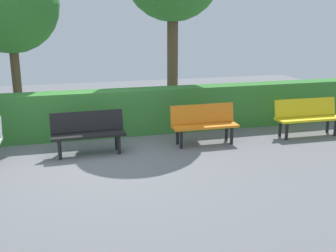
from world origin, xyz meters
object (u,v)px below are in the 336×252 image
(bench_black, at_px, (88,131))
(bench_yellow, at_px, (307,115))
(bench_orange, at_px, (204,122))
(tree_mid, at_px, (9,4))

(bench_black, bearing_deg, bench_yellow, 178.18)
(bench_yellow, distance_m, bench_orange, 2.57)
(bench_orange, relative_size, bench_black, 0.98)
(bench_black, bearing_deg, bench_orange, 178.69)
(bench_black, xyz_separation_m, tree_mid, (1.53, -2.73, 2.53))
(bench_yellow, height_order, tree_mid, tree_mid)
(tree_mid, bearing_deg, bench_yellow, 157.38)
(bench_orange, height_order, bench_black, same)
(bench_yellow, bearing_deg, tree_mid, -21.21)
(bench_black, relative_size, tree_mid, 0.35)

